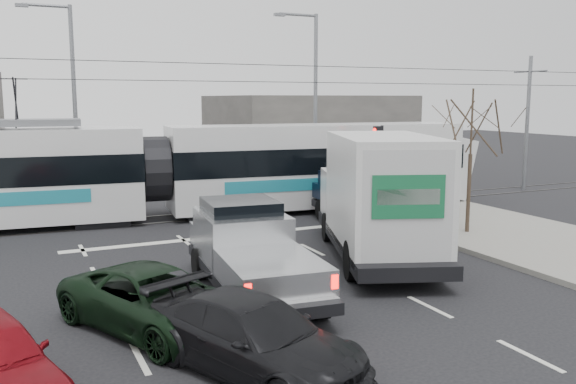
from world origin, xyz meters
name	(u,v)px	position (x,y,z in m)	size (l,w,h in m)	color
ground	(307,281)	(0.00, 0.00, 0.00)	(120.00, 120.00, 0.00)	black
sidewalk_right	(553,245)	(9.00, 0.00, 0.07)	(6.00, 60.00, 0.15)	gray
rails	(198,216)	(0.00, 10.00, 0.01)	(60.00, 1.60, 0.03)	#33302D
building_right	(306,132)	(12.00, 24.00, 2.50)	(12.00, 10.00, 5.00)	slate
bare_tree	(472,128)	(7.60, 2.50, 3.79)	(2.40, 2.40, 5.00)	#47382B
traffic_signal	(379,151)	(6.47, 6.50, 2.74)	(0.44, 0.44, 3.60)	black
street_lamp_near	(312,92)	(7.31, 14.00, 5.11)	(2.38, 0.25, 9.00)	slate
street_lamp_far	(70,92)	(-4.19, 16.00, 5.11)	(2.38, 0.25, 9.00)	slate
catenary	(196,122)	(0.00, 10.00, 3.88)	(60.00, 0.20, 7.00)	black
tram	(154,171)	(-1.75, 10.09, 1.96)	(27.13, 5.24, 5.51)	silver
silver_pickup	(249,249)	(-1.70, -0.18, 1.10)	(2.67, 6.29, 2.22)	black
box_truck	(378,199)	(2.93, 1.09, 1.86)	(5.07, 7.97, 3.77)	black
navy_pickup	(360,196)	(5.03, 5.54, 1.14)	(2.50, 5.63, 2.31)	black
green_car	(156,300)	(-4.38, -1.77, 0.65)	(2.17, 4.71, 1.31)	black
dark_car	(254,337)	(-3.28, -4.48, 0.67)	(1.87, 4.59, 1.33)	black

